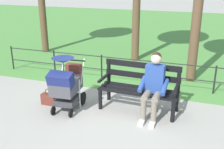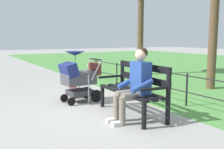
# 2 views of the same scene
# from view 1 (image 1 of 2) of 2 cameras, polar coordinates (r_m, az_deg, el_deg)

# --- Properties ---
(ground_plane) EXTENTS (60.00, 60.00, 0.00)m
(ground_plane) POSITION_cam_1_polar(r_m,az_deg,el_deg) (5.85, -0.54, -6.67)
(ground_plane) COLOR #9E9B93
(grass_lawn) EXTENTS (40.00, 16.00, 0.01)m
(grass_lawn) POSITION_cam_1_polar(r_m,az_deg,el_deg) (14.08, 11.43, 8.99)
(grass_lawn) COLOR #518E42
(grass_lawn) RESTS_ON ground
(park_bench) EXTENTS (1.62, 0.67, 0.96)m
(park_bench) POSITION_cam_1_polar(r_m,az_deg,el_deg) (5.58, 5.86, -2.23)
(park_bench) COLOR black
(park_bench) RESTS_ON ground
(person_on_bench) EXTENTS (0.55, 0.74, 1.28)m
(person_on_bench) POSITION_cam_1_polar(r_m,az_deg,el_deg) (5.26, 8.73, -1.99)
(person_on_bench) COLOR slate
(person_on_bench) RESTS_ON ground
(stroller) EXTENTS (0.56, 0.92, 1.15)m
(stroller) POSITION_cam_1_polar(r_m,az_deg,el_deg) (5.53, -9.65, -1.85)
(stroller) COLOR black
(stroller) RESTS_ON ground
(handbag) EXTENTS (0.32, 0.14, 0.37)m
(handbag) POSITION_cam_1_polar(r_m,az_deg,el_deg) (6.03, -13.17, -5.03)
(handbag) COLOR brown
(handbag) RESTS_ON ground
(park_fence) EXTENTS (7.08, 0.04, 0.70)m
(park_fence) POSITION_cam_1_polar(r_m,az_deg,el_deg) (6.92, 3.25, 1.41)
(park_fence) COLOR black
(park_fence) RESTS_ON ground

